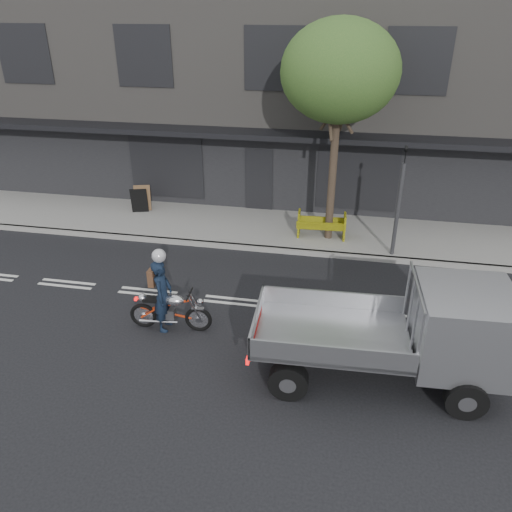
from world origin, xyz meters
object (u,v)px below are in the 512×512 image
at_px(street_tree, 340,72).
at_px(motorcycle, 170,310).
at_px(traffic_light_pole, 398,208).
at_px(rider, 163,296).
at_px(construction_barrier, 321,227).
at_px(sandwich_board, 139,201).
at_px(flatbed_ute, 437,329).

distance_m(street_tree, motorcycle, 8.14).
relative_size(traffic_light_pole, rider, 1.94).
relative_size(rider, construction_barrier, 1.14).
xyz_separation_m(traffic_light_pole, sandwich_board, (-8.89, 1.71, -1.03)).
distance_m(motorcycle, flatbed_ute, 5.96).
bearing_deg(construction_barrier, street_tree, 45.35).
height_order(rider, flatbed_ute, flatbed_ute).
relative_size(motorcycle, construction_barrier, 1.27).
distance_m(motorcycle, construction_barrier, 6.28).
bearing_deg(rider, traffic_light_pole, -52.76).
bearing_deg(flatbed_ute, traffic_light_pole, 92.38).
distance_m(rider, construction_barrier, 6.36).
relative_size(motorcycle, flatbed_ute, 0.40).
bearing_deg(construction_barrier, traffic_light_pole, -15.21).
bearing_deg(motorcycle, construction_barrier, 56.06).
bearing_deg(flatbed_ute, street_tree, 108.52).
xyz_separation_m(street_tree, traffic_light_pole, (2.00, -0.85, -3.63)).
distance_m(traffic_light_pole, construction_barrier, 2.55).
xyz_separation_m(street_tree, motorcycle, (-3.40, -5.67, -4.75)).
bearing_deg(traffic_light_pole, flatbed_ute, -85.38).
bearing_deg(rider, sandwich_board, 23.40).
xyz_separation_m(street_tree, construction_barrier, (-0.24, -0.24, -4.68)).
height_order(street_tree, motorcycle, street_tree).
relative_size(traffic_light_pole, construction_barrier, 2.21).
relative_size(street_tree, flatbed_ute, 1.34).
distance_m(street_tree, rider, 7.99).
height_order(traffic_light_pole, rider, traffic_light_pole).
height_order(traffic_light_pole, motorcycle, traffic_light_pole).
relative_size(flatbed_ute, sandwich_board, 5.36).
xyz_separation_m(motorcycle, sandwich_board, (-3.49, 6.53, 0.09)).
distance_m(flatbed_ute, sandwich_board, 11.90).
bearing_deg(construction_barrier, flatbed_ute, -66.64).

